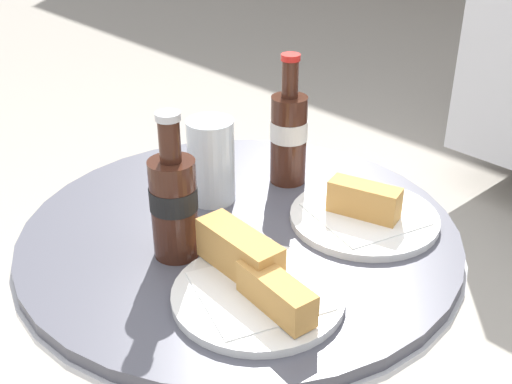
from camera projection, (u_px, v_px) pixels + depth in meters
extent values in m
cylinder|color=#B7B7BC|center=(240.00, 241.00, 1.01)|extent=(0.69, 0.69, 0.01)
cylinder|color=#4C4C56|center=(240.00, 233.00, 1.00)|extent=(0.68, 0.68, 0.02)
cylinder|color=#3D1E14|center=(288.00, 140.00, 1.10)|extent=(0.06, 0.06, 0.16)
cylinder|color=silver|center=(289.00, 130.00, 1.09)|extent=(0.06, 0.06, 0.03)
cylinder|color=#3D1E14|center=(290.00, 79.00, 1.05)|extent=(0.03, 0.03, 0.06)
cylinder|color=red|center=(291.00, 57.00, 1.03)|extent=(0.03, 0.03, 0.01)
cylinder|color=#3D1E14|center=(174.00, 209.00, 0.90)|extent=(0.07, 0.07, 0.15)
cylinder|color=black|center=(174.00, 198.00, 0.89)|extent=(0.07, 0.07, 0.03)
cylinder|color=#3D1E14|center=(170.00, 141.00, 0.85)|extent=(0.03, 0.03, 0.06)
cylinder|color=silver|center=(168.00, 116.00, 0.83)|extent=(0.03, 0.03, 0.01)
cylinder|color=#C68923|center=(212.00, 170.00, 1.05)|extent=(0.07, 0.07, 0.11)
cylinder|color=silver|center=(211.00, 161.00, 1.04)|extent=(0.08, 0.08, 0.14)
cylinder|color=white|center=(364.00, 218.00, 1.01)|extent=(0.23, 0.23, 0.01)
cube|color=white|center=(364.00, 214.00, 1.01)|extent=(0.18, 0.18, 0.00)
cube|color=#C68E47|center=(364.00, 200.00, 0.99)|extent=(0.12, 0.07, 0.05)
cylinder|color=white|center=(258.00, 295.00, 0.84)|extent=(0.23, 0.23, 0.01)
cube|color=white|center=(258.00, 291.00, 0.83)|extent=(0.19, 0.19, 0.00)
cube|color=#C68E47|center=(239.00, 252.00, 0.86)|extent=(0.14, 0.05, 0.06)
cube|color=#C68E47|center=(276.00, 293.00, 0.79)|extent=(0.12, 0.05, 0.04)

